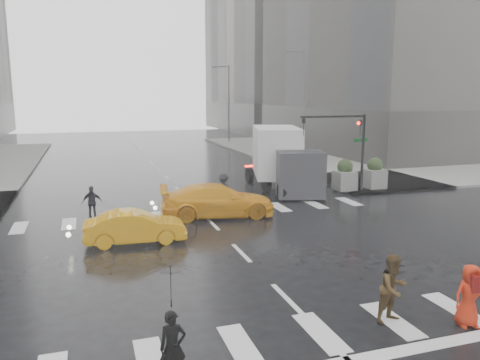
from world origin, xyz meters
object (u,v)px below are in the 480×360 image
object	(u,v)px
pedestrian_brown	(393,288)
box_truck	(282,157)
pedestrian_orange	(470,295)
taxi_mid	(135,227)
traffic_signal_pole	(348,137)

from	to	relation	value
pedestrian_brown	box_truck	distance (m)	16.65
pedestrian_orange	box_truck	bearing A→B (deg)	93.51
box_truck	taxi_mid	bearing A→B (deg)	-124.20
traffic_signal_pole	box_truck	size ratio (longest dim) A/B	0.65
traffic_signal_pole	pedestrian_brown	distance (m)	15.89
pedestrian_orange	pedestrian_brown	bearing A→B (deg)	165.99
pedestrian_brown	taxi_mid	distance (m)	10.02
box_truck	pedestrian_brown	bearing A→B (deg)	-87.41
taxi_mid	pedestrian_orange	bearing A→B (deg)	-139.25
pedestrian_orange	box_truck	xyz separation A→B (m)	(2.31, 16.91, 1.16)
traffic_signal_pole	box_truck	distance (m)	3.96
traffic_signal_pole	pedestrian_brown	world-z (taller)	traffic_signal_pole
pedestrian_orange	taxi_mid	size ratio (longest dim) A/B	0.41
pedestrian_brown	taxi_mid	world-z (taller)	pedestrian_brown
traffic_signal_pole	pedestrian_orange	world-z (taller)	traffic_signal_pole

